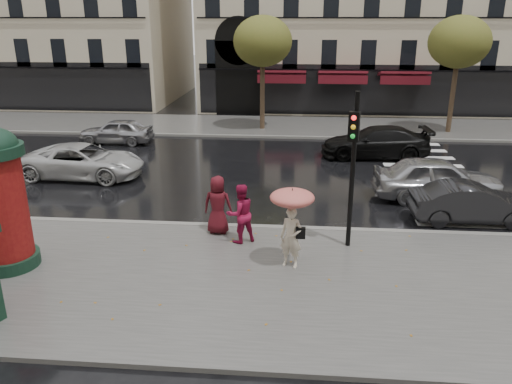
# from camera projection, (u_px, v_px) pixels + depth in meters

# --- Properties ---
(ground) EXTENTS (160.00, 160.00, 0.00)m
(ground) POSITION_uv_depth(u_px,v_px,m) (288.00, 276.00, 13.27)
(ground) COLOR black
(ground) RESTS_ON ground
(near_sidewalk) EXTENTS (90.00, 7.00, 0.12)m
(near_sidewalk) POSITION_uv_depth(u_px,v_px,m) (287.00, 283.00, 12.78)
(near_sidewalk) COLOR #474744
(near_sidewalk) RESTS_ON ground
(far_sidewalk) EXTENTS (90.00, 6.00, 0.12)m
(far_sidewalk) POSITION_uv_depth(u_px,v_px,m) (295.00, 126.00, 31.11)
(far_sidewalk) COLOR #474744
(far_sidewalk) RESTS_ON ground
(near_kerb) EXTENTS (90.00, 0.25, 0.14)m
(near_kerb) POSITION_uv_depth(u_px,v_px,m) (290.00, 228.00, 16.07)
(near_kerb) COLOR slate
(near_kerb) RESTS_ON ground
(far_kerb) EXTENTS (90.00, 0.25, 0.14)m
(far_kerb) POSITION_uv_depth(u_px,v_px,m) (295.00, 137.00, 28.29)
(far_kerb) COLOR slate
(far_kerb) RESTS_ON ground
(zebra_crossing) EXTENTS (3.60, 11.75, 0.01)m
(zebra_crossing) POSITION_uv_depth(u_px,v_px,m) (430.00, 174.00, 21.81)
(zebra_crossing) COLOR silver
(zebra_crossing) RESTS_ON ground
(tree_far_left) EXTENTS (3.40, 3.40, 6.64)m
(tree_far_left) POSITION_uv_depth(u_px,v_px,m) (263.00, 42.00, 28.64)
(tree_far_left) COLOR #38281C
(tree_far_left) RESTS_ON ground
(tree_far_right) EXTENTS (3.40, 3.40, 6.64)m
(tree_far_right) POSITION_uv_depth(u_px,v_px,m) (459.00, 43.00, 27.76)
(tree_far_right) COLOR #38281C
(tree_far_right) RESTS_ON ground
(woman_umbrella) EXTENTS (1.17, 1.17, 2.25)m
(woman_umbrella) POSITION_uv_depth(u_px,v_px,m) (292.00, 215.00, 13.07)
(woman_umbrella) COLOR beige
(woman_umbrella) RESTS_ON near_sidewalk
(woman_red) EXTENTS (1.11, 1.04, 1.81)m
(woman_red) POSITION_uv_depth(u_px,v_px,m) (240.00, 213.00, 14.73)
(woman_red) COLOR maroon
(woman_red) RESTS_ON near_sidewalk
(man_burgundy) EXTENTS (0.95, 0.67, 1.84)m
(man_burgundy) POSITION_uv_depth(u_px,v_px,m) (218.00, 205.00, 15.36)
(man_burgundy) COLOR #4C0F17
(man_burgundy) RESTS_ON near_sidewalk
(traffic_light) EXTENTS (0.33, 0.44, 4.52)m
(traffic_light) POSITION_uv_depth(u_px,v_px,m) (353.00, 156.00, 13.80)
(traffic_light) COLOR black
(traffic_light) RESTS_ON near_sidewalk
(car_silver) EXTENTS (4.80, 2.06, 1.62)m
(car_silver) POSITION_uv_depth(u_px,v_px,m) (437.00, 178.00, 18.63)
(car_silver) COLOR #A1A2A6
(car_silver) RESTS_ON ground
(car_darkgrey) EXTENTS (4.04, 1.51, 1.32)m
(car_darkgrey) POSITION_uv_depth(u_px,v_px,m) (472.00, 203.00, 16.57)
(car_darkgrey) COLOR black
(car_darkgrey) RESTS_ON ground
(car_white) EXTENTS (5.22, 2.58, 1.42)m
(car_white) POSITION_uv_depth(u_px,v_px,m) (83.00, 161.00, 21.22)
(car_white) COLOR #BABABA
(car_white) RESTS_ON ground
(car_black) EXTENTS (5.27, 2.33, 1.50)m
(car_black) POSITION_uv_depth(u_px,v_px,m) (375.00, 142.00, 24.27)
(car_black) COLOR black
(car_black) RESTS_ON ground
(car_far_silver) EXTENTS (3.93, 1.59, 1.34)m
(car_far_silver) POSITION_uv_depth(u_px,v_px,m) (116.00, 131.00, 27.00)
(car_far_silver) COLOR #98979C
(car_far_silver) RESTS_ON ground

